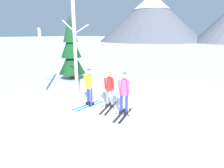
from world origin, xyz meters
The scene contains 8 objects.
ground_plane centered at (0.00, 0.00, 0.00)m, with size 400.00×400.00×0.00m, color white.
skier_in_yellow centered at (-0.77, -0.18, 0.96)m, with size 0.60×1.68×1.74m.
skier_in_red centered at (0.13, 0.13, 0.90)m, with size 0.70×1.70×1.67m.
skier_in_pink centered at (1.05, -0.18, 1.02)m, with size 0.61×1.59×1.79m.
pine_tree_near centered at (-5.21, 3.24, 2.06)m, with size 1.87×1.87×4.51m.
birch_tree_tall centered at (-4.30, 0.07, 1.83)m, with size 1.41×0.92×3.54m.
birch_tree_slender centered at (-2.00, 0.32, 2.49)m, with size 1.21×0.53×4.90m.
mountain_ridge_distant centered at (-1.18, 76.83, 10.21)m, with size 87.31×54.18×21.64m.
Camera 1 is at (4.49, -6.45, 3.24)m, focal length 29.78 mm.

